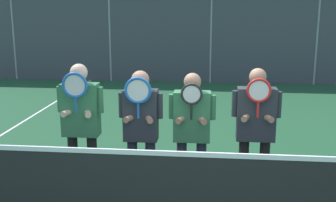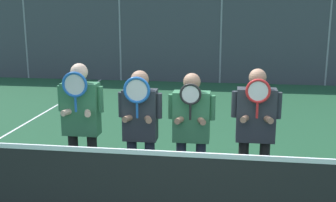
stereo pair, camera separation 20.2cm
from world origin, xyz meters
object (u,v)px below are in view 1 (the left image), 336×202
(player_center_right, at_px, (192,126))
(car_far_left, at_px, (61,44))
(car_center, at_px, (318,47))
(player_center_left, at_px, (141,124))
(player_leftmost, at_px, (81,119))
(player_rightmost, at_px, (256,124))
(car_left_of_center, at_px, (190,44))

(player_center_right, height_order, car_far_left, car_far_left)
(car_far_left, distance_m, car_center, 10.43)
(player_center_left, bearing_deg, player_center_right, 8.11)
(player_leftmost, height_order, car_center, player_leftmost)
(car_center, bearing_deg, player_rightmost, -106.65)
(player_rightmost, xyz_separation_m, car_left_of_center, (-1.46, 12.31, -0.11))
(player_leftmost, xyz_separation_m, player_rightmost, (2.23, 0.09, -0.03))
(player_center_right, bearing_deg, car_center, 69.94)
(car_far_left, bearing_deg, player_center_right, -63.01)
(player_center_left, distance_m, car_center, 13.20)
(player_center_left, relative_size, car_far_left, 0.36)
(player_leftmost, height_order, car_far_left, car_far_left)
(player_center_left, distance_m, player_rightmost, 1.45)
(player_leftmost, distance_m, player_rightmost, 2.23)
(player_center_left, height_order, player_rightmost, player_rightmost)
(player_center_right, relative_size, car_center, 0.40)
(player_leftmost, distance_m, player_center_right, 1.43)
(player_leftmost, distance_m, car_far_left, 12.73)
(player_rightmost, bearing_deg, player_center_left, -175.88)
(player_rightmost, height_order, car_center, player_rightmost)
(player_rightmost, height_order, car_far_left, car_far_left)
(car_left_of_center, bearing_deg, car_far_left, -174.34)
(player_rightmost, bearing_deg, car_left_of_center, 96.78)
(player_leftmost, bearing_deg, car_center, 64.35)
(player_center_left, bearing_deg, car_far_left, 114.28)
(player_leftmost, bearing_deg, player_center_right, 3.29)
(car_left_of_center, bearing_deg, car_center, -2.57)
(player_center_left, relative_size, car_center, 0.41)
(car_left_of_center, bearing_deg, player_center_left, -89.93)
(player_center_left, distance_m, car_far_left, 13.04)
(player_center_right, bearing_deg, player_rightmost, 0.89)
(player_center_left, height_order, car_left_of_center, car_left_of_center)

